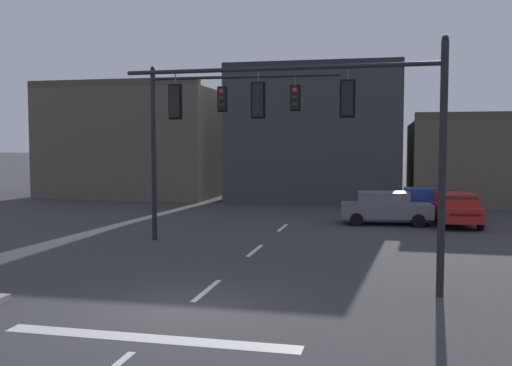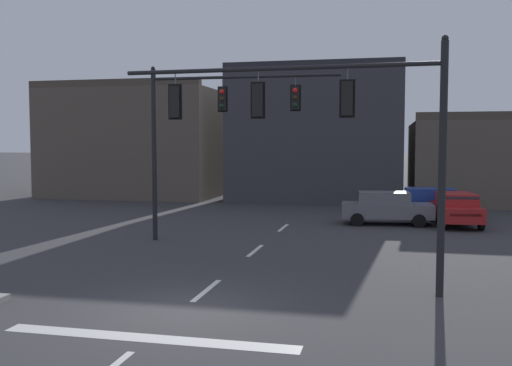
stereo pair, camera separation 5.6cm
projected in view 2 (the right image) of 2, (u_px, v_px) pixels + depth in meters
The scene contains 9 objects.
ground_plane at pixel (181, 311), 13.91m from camera, with size 400.00×400.00×0.00m, color #353538.
stop_bar_paint at pixel (148, 338), 11.96m from camera, with size 6.40×0.50×0.01m, color silver.
lane_centreline at pixel (207, 290), 15.85m from camera, with size 0.16×26.40×0.01m.
signal_mast_near_side at pixel (329, 119), 15.65m from camera, with size 8.95×0.54×6.78m.
signal_mast_far_side at pixel (205, 122), 23.31m from camera, with size 7.73×0.38×7.15m.
car_lot_nearside at pixel (386, 207), 28.62m from camera, with size 4.54×2.14×1.61m.
car_lot_middle at pixel (432, 202), 30.91m from camera, with size 4.54×2.13×1.61m.
car_lot_farside at pixel (456, 208), 28.15m from camera, with size 2.25×4.58×1.61m.
building_row at pixel (354, 146), 42.19m from camera, with size 48.81×13.00×9.29m.
Camera 2 is at (4.76, -12.93, 4.03)m, focal length 40.68 mm.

